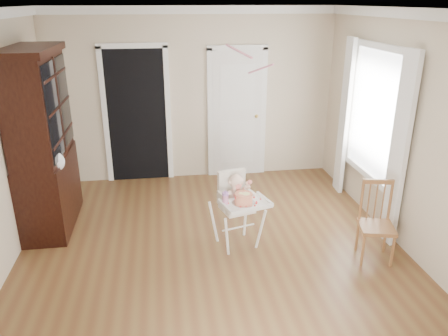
{
  "coord_description": "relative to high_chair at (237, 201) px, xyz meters",
  "views": [
    {
      "loc": [
        -0.52,
        -4.36,
        2.78
      ],
      "look_at": [
        0.13,
        0.08,
        1.04
      ],
      "focal_mm": 35.0,
      "sensor_mm": 36.0,
      "label": 1
    }
  ],
  "objects": [
    {
      "name": "floor",
      "position": [
        -0.3,
        -0.18,
        -0.58
      ],
      "size": [
        5.0,
        5.0,
        0.0
      ],
      "primitive_type": "plane",
      "color": "brown",
      "rests_on": "ground"
    },
    {
      "name": "ceiling",
      "position": [
        -0.3,
        -0.18,
        2.12
      ],
      "size": [
        5.0,
        5.0,
        0.0
      ],
      "primitive_type": "plane",
      "rotation": [
        3.14,
        0.0,
        0.0
      ],
      "color": "white",
      "rests_on": "wall_back"
    },
    {
      "name": "wall_back",
      "position": [
        -0.3,
        2.32,
        0.77
      ],
      "size": [
        4.5,
        0.0,
        4.5
      ],
      "primitive_type": "plane",
      "rotation": [
        1.57,
        0.0,
        0.0
      ],
      "color": "#C1B496",
      "rests_on": "floor"
    },
    {
      "name": "wall_right",
      "position": [
        1.95,
        -0.18,
        0.77
      ],
      "size": [
        0.0,
        5.0,
        5.0
      ],
      "primitive_type": "plane",
      "rotation": [
        1.57,
        0.0,
        -1.57
      ],
      "color": "#C1B496",
      "rests_on": "floor"
    },
    {
      "name": "crown_molding",
      "position": [
        -0.3,
        -0.18,
        2.06
      ],
      "size": [
        4.5,
        5.0,
        0.12
      ],
      "primitive_type": null,
      "color": "white",
      "rests_on": "ceiling"
    },
    {
      "name": "doorway",
      "position": [
        -1.2,
        2.3,
        0.53
      ],
      "size": [
        1.06,
        0.05,
        2.22
      ],
      "color": "black",
      "rests_on": "wall_back"
    },
    {
      "name": "closet_door",
      "position": [
        0.4,
        2.3,
        0.45
      ],
      "size": [
        0.96,
        0.09,
        2.13
      ],
      "color": "white",
      "rests_on": "wall_back"
    },
    {
      "name": "window_right",
      "position": [
        1.87,
        0.62,
        0.71
      ],
      "size": [
        0.13,
        1.84,
        2.3
      ],
      "color": "white",
      "rests_on": "wall_right"
    },
    {
      "name": "high_chair",
      "position": [
        0.0,
        0.0,
        0.0
      ],
      "size": [
        0.68,
        0.78,
        0.94
      ],
      "rotation": [
        0.0,
        0.0,
        0.27
      ],
      "color": "white",
      "rests_on": "floor"
    },
    {
      "name": "baby",
      "position": [
        -0.0,
        0.02,
        0.12
      ],
      "size": [
        0.29,
        0.21,
        0.39
      ],
      "rotation": [
        0.0,
        0.0,
        0.27
      ],
      "color": "beige",
      "rests_on": "high_chair"
    },
    {
      "name": "cake",
      "position": [
        0.04,
        -0.21,
        0.13
      ],
      "size": [
        0.26,
        0.26,
        0.12
      ],
      "color": "silver",
      "rests_on": "high_chair"
    },
    {
      "name": "sippy_cup",
      "position": [
        -0.17,
        -0.19,
        0.15
      ],
      "size": [
        0.07,
        0.07,
        0.18
      ],
      "rotation": [
        0.0,
        0.0,
        0.27
      ],
      "color": "#CB7CA4",
      "rests_on": "high_chair"
    },
    {
      "name": "china_cabinet",
      "position": [
        -2.29,
        0.87,
        0.56
      ],
      "size": [
        0.6,
        1.35,
        2.28
      ],
      "color": "black",
      "rests_on": "floor"
    },
    {
      "name": "dining_chair",
      "position": [
        1.5,
        -0.49,
        -0.15
      ],
      "size": [
        0.45,
        0.45,
        0.91
      ],
      "rotation": [
        0.0,
        0.0,
        -0.23
      ],
      "color": "brown",
      "rests_on": "floor"
    },
    {
      "name": "streamer",
      "position": [
        0.21,
        1.16,
        1.58
      ],
      "size": [
        0.29,
        0.42,
        0.15
      ],
      "primitive_type": null,
      "rotation": [
        0.26,
        0.0,
        0.58
      ],
      "color": "pink",
      "rests_on": "ceiling"
    }
  ]
}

